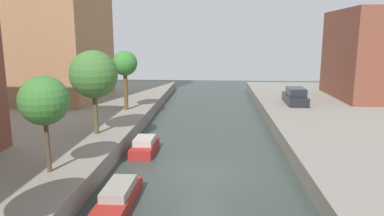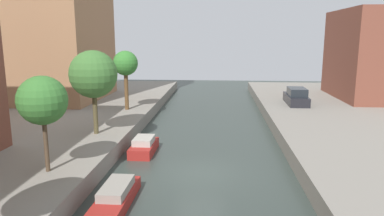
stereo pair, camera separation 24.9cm
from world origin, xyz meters
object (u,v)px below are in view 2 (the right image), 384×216
moored_boat_left_2 (116,197)px  moored_boat_left_3 (144,146)px  street_tree_4 (125,64)px  street_tree_2 (42,101)px  street_tree_3 (93,74)px  parked_car (296,97)px

moored_boat_left_2 → moored_boat_left_3: (-0.26, 7.14, 0.04)m
street_tree_4 → moored_boat_left_2: size_ratio=1.19×
street_tree_2 → street_tree_4: size_ratio=0.89×
street_tree_2 → moored_boat_left_3: (3.27, 5.95, -3.92)m
street_tree_2 → street_tree_3: 6.69m
moored_boat_left_3 → street_tree_4: bearing=110.9°
street_tree_2 → parked_car: 23.93m
street_tree_2 → street_tree_3: street_tree_3 is taller
street_tree_3 → moored_boat_left_3: street_tree_3 is taller
street_tree_2 → moored_boat_left_2: street_tree_2 is taller
moored_boat_left_2 → moored_boat_left_3: 7.15m
street_tree_3 → moored_boat_left_2: street_tree_3 is taller
street_tree_4 → parked_car: (15.17, 3.77, -3.26)m
street_tree_3 → street_tree_4: size_ratio=1.06×
street_tree_4 → moored_boat_left_2: street_tree_4 is taller
street_tree_2 → moored_boat_left_2: size_ratio=1.06×
street_tree_2 → street_tree_3: size_ratio=0.83×
street_tree_2 → parked_car: street_tree_2 is taller
street_tree_3 → street_tree_4: 7.87m
street_tree_2 → street_tree_4: bearing=90.0°
street_tree_3 → parked_car: 19.39m
street_tree_4 → moored_boat_left_2: bearing=-77.3°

